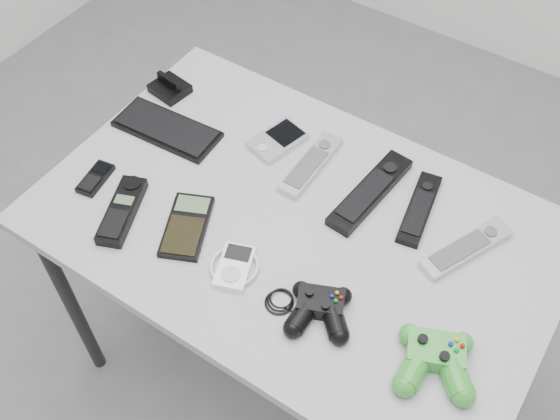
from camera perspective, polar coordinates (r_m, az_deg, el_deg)
The scene contains 15 objects.
floor at distance 1.96m, azimuth -0.62°, elevation -14.38°, with size 3.50×3.50×0.00m, color slate.
desk at distance 1.40m, azimuth 1.41°, elevation -2.55°, with size 1.06×0.68×0.71m.
pda_keyboard at distance 1.55m, azimuth -9.82°, elevation 7.00°, with size 0.25×0.10×0.02m, color black.
dock_bracket at distance 1.64m, azimuth -9.62°, elevation 10.70°, with size 0.08×0.07×0.05m, color black.
pda at distance 1.50m, azimuth -0.21°, elevation 6.11°, with size 0.08×0.12×0.02m, color #B7B6BD.
remote_silver_a at distance 1.45m, azimuth 2.69°, elevation 4.03°, with size 0.05×0.20×0.02m, color #B7B6BD.
remote_black_a at distance 1.40m, azimuth 7.88°, elevation 1.63°, with size 0.06×0.25×0.03m, color black.
remote_black_b at distance 1.40m, azimuth 12.06°, elevation 0.15°, with size 0.05×0.20×0.02m, color black.
remote_silver_b at distance 1.35m, azimuth 15.92°, elevation -3.19°, with size 0.05×0.21×0.02m, color #BBBAC1.
mobile_phone at distance 1.48m, azimuth -15.78°, elevation 2.69°, with size 0.04×0.09×0.02m, color black.
cordless_handset at distance 1.39m, azimuth -13.59°, elevation -0.04°, with size 0.05×0.17×0.03m, color black.
calculator at distance 1.35m, azimuth -8.12°, elevation -1.38°, with size 0.08×0.16×0.02m, color black.
mp3_player at distance 1.28m, azimuth -4.00°, elevation -4.92°, with size 0.10×0.10×0.02m, color white.
controller_black at distance 1.22m, azimuth 3.48°, elevation -8.50°, with size 0.21×0.13×0.04m, color black, non-canonical shape.
controller_green at distance 1.20m, azimuth 13.38°, elevation -12.45°, with size 0.14×0.15×0.05m, color green, non-canonical shape.
Camera 1 is at (0.45, -0.65, 1.79)m, focal length 42.00 mm.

